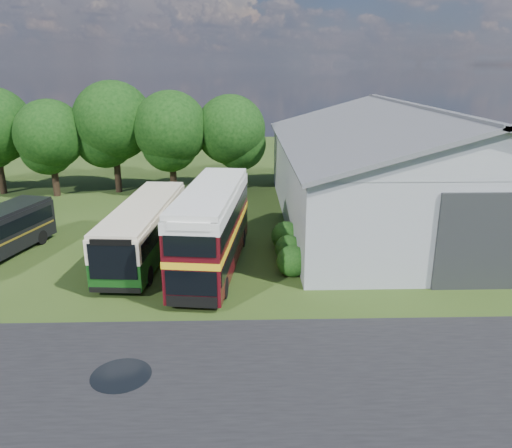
{
  "coord_description": "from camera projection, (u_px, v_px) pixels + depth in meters",
  "views": [
    {
      "loc": [
        2.96,
        -18.69,
        10.76
      ],
      "look_at": [
        3.72,
        8.0,
        2.23
      ],
      "focal_mm": 35.0,
      "sensor_mm": 36.0,
      "label": 1
    }
  ],
  "objects": [
    {
      "name": "ground",
      "position": [
        173.0,
        333.0,
        20.99
      ],
      "size": [
        120.0,
        120.0,
        0.0
      ],
      "primitive_type": "plane",
      "color": "#253B12",
      "rests_on": "ground"
    },
    {
      "name": "asphalt_road",
      "position": [
        245.0,
        374.0,
        18.21
      ],
      "size": [
        60.0,
        8.0,
        0.02
      ],
      "primitive_type": "cube",
      "color": "black",
      "rests_on": "ground"
    },
    {
      "name": "puddle",
      "position": [
        121.0,
        376.0,
        18.09
      ],
      "size": [
        2.2,
        2.2,
        0.01
      ],
      "primitive_type": "cylinder",
      "color": "black",
      "rests_on": "ground"
    },
    {
      "name": "storage_shed",
      "position": [
        412.0,
        162.0,
        35.34
      ],
      "size": [
        18.8,
        24.8,
        8.15
      ],
      "color": "gray",
      "rests_on": "ground"
    },
    {
      "name": "tree_left_b",
      "position": [
        50.0,
        134.0,
        41.41
      ],
      "size": [
        5.78,
        5.78,
        8.16
      ],
      "color": "black",
      "rests_on": "ground"
    },
    {
      "name": "tree_mid",
      "position": [
        113.0,
        121.0,
        42.5
      ],
      "size": [
        6.8,
        6.8,
        9.6
      ],
      "color": "black",
      "rests_on": "ground"
    },
    {
      "name": "tree_right_a",
      "position": [
        171.0,
        128.0,
        41.84
      ],
      "size": [
        6.26,
        6.26,
        8.83
      ],
      "color": "black",
      "rests_on": "ground"
    },
    {
      "name": "tree_right_b",
      "position": [
        231.0,
        130.0,
        42.81
      ],
      "size": [
        5.98,
        5.98,
        8.45
      ],
      "color": "black",
      "rests_on": "ground"
    },
    {
      "name": "shrub_front",
      "position": [
        292.0,
        274.0,
        26.85
      ],
      "size": [
        1.7,
        1.7,
        1.7
      ],
      "primitive_type": "sphere",
      "color": "#194714",
      "rests_on": "ground"
    },
    {
      "name": "shrub_mid",
      "position": [
        289.0,
        261.0,
        28.76
      ],
      "size": [
        1.6,
        1.6,
        1.6
      ],
      "primitive_type": "sphere",
      "color": "#194714",
      "rests_on": "ground"
    },
    {
      "name": "shrub_back",
      "position": [
        286.0,
        248.0,
        30.66
      ],
      "size": [
        1.8,
        1.8,
        1.8
      ],
      "primitive_type": "sphere",
      "color": "#194714",
      "rests_on": "ground"
    },
    {
      "name": "bus_green_single",
      "position": [
        145.0,
        229.0,
        28.97
      ],
      "size": [
        3.55,
        11.7,
        3.18
      ],
      "rotation": [
        0.0,
        0.0,
        -0.08
      ],
      "color": "black",
      "rests_on": "ground"
    },
    {
      "name": "bus_maroon_double",
      "position": [
        212.0,
        229.0,
        26.98
      ],
      "size": [
        4.02,
        10.95,
        4.6
      ],
      "rotation": [
        0.0,
        0.0,
        -0.12
      ],
      "color": "black",
      "rests_on": "ground"
    }
  ]
}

